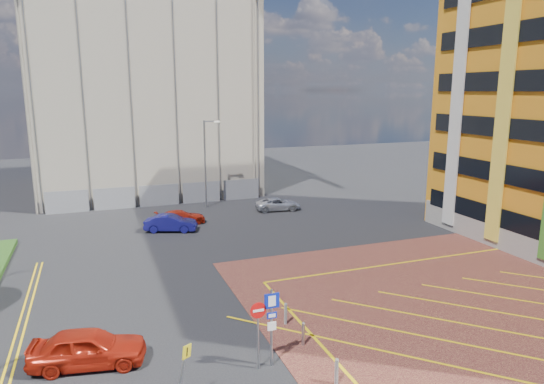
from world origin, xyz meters
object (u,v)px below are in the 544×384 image
car_red_left (88,348)px  car_blue_back (171,223)px  lamp_back (206,160)px  warning_sign (183,367)px  car_silver_back (278,204)px  sign_cluster (267,321)px  car_red_back (181,217)px

car_red_left → car_blue_back: size_ratio=1.12×
lamp_back → warning_sign: (-7.23, -28.24, -2.93)m
lamp_back → car_red_left: 26.80m
car_red_left → car_blue_back: car_red_left is taller
car_silver_back → car_red_left: bearing=149.2°
car_blue_back → car_silver_back: bearing=-51.9°
lamp_back → sign_cluster: size_ratio=2.50×
warning_sign → lamp_back: bearing=75.6°
warning_sign → car_red_back: 23.41m
lamp_back → car_red_back: lamp_back is taller
lamp_back → car_silver_back: 7.69m
car_red_back → car_silver_back: 9.23m
warning_sign → car_red_left: 4.92m
car_silver_back → car_red_back: bearing=107.2°
warning_sign → car_silver_back: 27.97m
lamp_back → sign_cluster: (-3.78, -27.02, -2.41)m
car_blue_back → car_red_back: (1.05, 1.69, -0.07)m
car_red_back → sign_cluster: bearing=172.3°
lamp_back → warning_sign: size_ratio=3.55×
car_blue_back → car_red_back: size_ratio=0.99×
sign_cluster → warning_sign: sign_cluster is taller
car_red_left → car_red_back: car_red_left is taller
lamp_back → warning_sign: 29.30m
lamp_back → sign_cluster: lamp_back is taller
lamp_back → sign_cluster: bearing=-98.0°
warning_sign → car_red_back: bearing=80.4°
warning_sign → car_silver_back: (12.95, 24.78, -0.87)m
sign_cluster → car_red_back: 21.89m
sign_cluster → car_red_left: (-6.53, 2.54, -1.20)m
car_red_left → car_red_back: bearing=-9.3°
sign_cluster → car_silver_back: sign_cluster is taller
sign_cluster → car_red_back: size_ratio=0.80×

